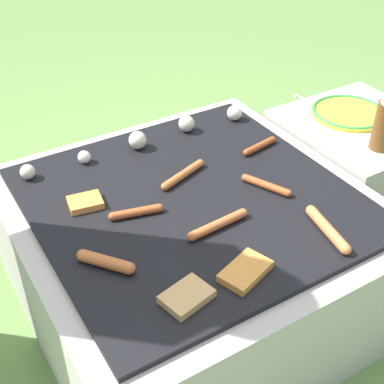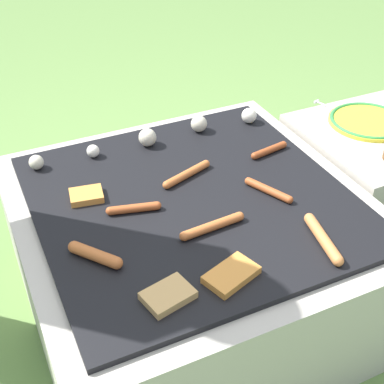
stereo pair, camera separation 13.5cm
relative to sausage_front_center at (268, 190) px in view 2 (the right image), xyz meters
name	(u,v)px [view 2 (the right image)]	position (x,y,z in m)	size (l,w,h in m)	color
ground_plane	(192,299)	(-0.21, 0.08, -0.43)	(14.00, 14.00, 0.00)	#608442
grill	(192,252)	(-0.21, 0.08, -0.22)	(0.99, 0.99, 0.42)	#B2AA9E
side_ledge	(369,182)	(0.55, 0.14, -0.22)	(0.50, 0.51, 0.42)	#B2AA9E
sausage_front_center	(268,190)	(0.00, 0.00, 0.00)	(0.08, 0.15, 0.02)	#A34C23
sausage_mid_left	(187,174)	(-0.18, 0.18, 0.00)	(0.18, 0.08, 0.02)	#B7602D
sausage_back_right	(212,226)	(-0.22, -0.08, 0.00)	(0.20, 0.04, 0.03)	#B7602D
sausage_back_center	(269,150)	(0.12, 0.19, 0.00)	(0.15, 0.04, 0.02)	#93421E
sausage_back_left	(134,208)	(-0.38, 0.08, 0.00)	(0.15, 0.06, 0.02)	#A34C23
sausage_front_right	(95,255)	(-0.54, -0.06, 0.00)	(0.11, 0.13, 0.03)	#B7602D
sausage_front_left	(323,239)	(0.01, -0.25, 0.00)	(0.06, 0.20, 0.03)	#C6753D
bread_slice_right	(86,195)	(-0.49, 0.20, 0.00)	(0.10, 0.09, 0.02)	#D18438
bread_slice_left	(168,295)	(-0.42, -0.25, 0.00)	(0.13, 0.10, 0.02)	tan
bread_slice_center	(231,275)	(-0.26, -0.26, 0.00)	(0.15, 0.12, 0.02)	#D18438
mushroom_row	(165,133)	(-0.15, 0.41, 0.02)	(0.80, 0.07, 0.06)	beige
plate_colorful	(368,121)	(0.55, 0.21, 0.00)	(0.28, 0.28, 0.02)	yellow
fork_utensil	(337,110)	(0.50, 0.34, -0.01)	(0.08, 0.21, 0.01)	silver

